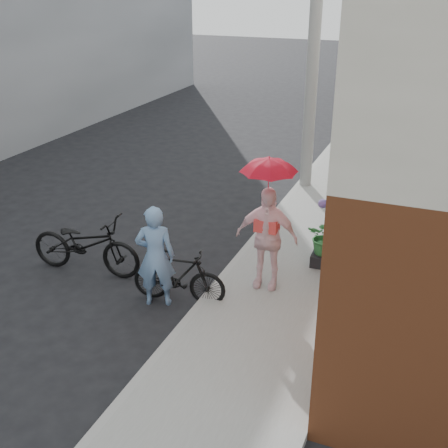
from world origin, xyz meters
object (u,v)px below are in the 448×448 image
Objects in this scene: officer at (155,256)px; bike_right at (179,276)px; utility_pole at (314,41)px; planter at (323,259)px; kimono_woman at (266,238)px; bike_left at (86,244)px.

officer is 1.10× the size of bike_right.
utility_pole reaches higher than planter.
utility_pole reaches higher than kimono_woman.
kimono_woman is (1.49, 1.01, 0.14)m from officer.
utility_pole is at bearing 92.09° from kimono_woman.
planter is at bearing -72.13° from bike_left.
officer is at bearing -110.13° from bike_left.
utility_pole reaches higher than bike_left.
utility_pole is at bearing 108.87° from planter.
bike_left is at bearing -37.08° from officer.
kimono_woman reaches higher than planter.
officer is at bearing -150.56° from kimono_woman.
kimono_woman is (0.61, -5.02, -2.52)m from utility_pole.
bike_left is 4.21m from planter.
officer is (-0.87, -6.04, -2.66)m from utility_pole.
utility_pole is 6.80m from bike_left.
officer is 1.74m from bike_left.
planter is at bearing 49.78° from kimono_woman.
bike_left is at bearing 73.22° from bike_right.
kimono_woman is at bearing -125.37° from planter.
officer reaches higher than planter.
officer is 0.52m from bike_right.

